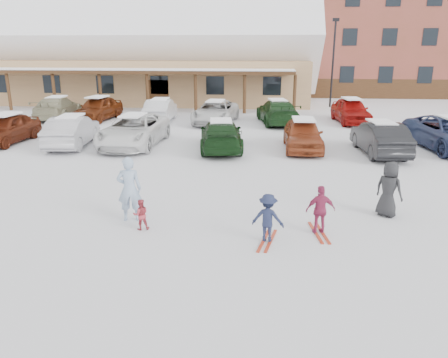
# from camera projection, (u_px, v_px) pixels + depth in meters

# --- Properties ---
(ground) EXTENTS (160.00, 160.00, 0.00)m
(ground) POSITION_uv_depth(u_px,v_px,m) (210.00, 223.00, 12.30)
(ground) COLOR silver
(ground) RESTS_ON ground
(day_lodge) EXTENTS (29.12, 12.50, 10.38)m
(day_lodge) POSITION_uv_depth(u_px,v_px,m) (147.00, 55.00, 38.53)
(day_lodge) COLOR tan
(day_lodge) RESTS_ON ground
(alpine_hotel) EXTENTS (31.48, 14.01, 21.48)m
(alpine_hotel) POSITION_uv_depth(u_px,v_px,m) (392.00, 6.00, 44.69)
(alpine_hotel) COLOR brown
(alpine_hotel) RESTS_ON ground
(lamp_post) EXTENTS (0.50, 0.25, 6.79)m
(lamp_post) POSITION_uv_depth(u_px,v_px,m) (333.00, 58.00, 34.29)
(lamp_post) COLOR black
(lamp_post) RESTS_ON ground
(conifer_2) EXTENTS (5.28, 5.28, 12.24)m
(conifer_2) POSITION_uv_depth(u_px,v_px,m) (6.00, 28.00, 52.87)
(conifer_2) COLOR black
(conifer_2) RESTS_ON ground
(conifer_3) EXTENTS (3.96, 3.96, 9.18)m
(conifer_3) POSITION_uv_depth(u_px,v_px,m) (304.00, 42.00, 52.16)
(conifer_3) COLOR black
(conifer_3) RESTS_ON ground
(adult_skier) EXTENTS (0.75, 0.57, 1.87)m
(adult_skier) POSITION_uv_depth(u_px,v_px,m) (129.00, 189.00, 12.24)
(adult_skier) COLOR #90A8C4
(adult_skier) RESTS_ON ground
(toddler_red) EXTENTS (0.51, 0.45, 0.86)m
(toddler_red) POSITION_uv_depth(u_px,v_px,m) (141.00, 214.00, 11.76)
(toddler_red) COLOR #AE3540
(toddler_red) RESTS_ON ground
(child_navy) EXTENTS (0.90, 0.63, 1.27)m
(child_navy) POSITION_uv_depth(u_px,v_px,m) (268.00, 218.00, 10.97)
(child_navy) COLOR #1A213E
(child_navy) RESTS_ON ground
(skis_child_navy) EXTENTS (0.48, 1.41, 0.03)m
(skis_child_navy) POSITION_uv_depth(u_px,v_px,m) (267.00, 241.00, 11.15)
(skis_child_navy) COLOR #A92E18
(skis_child_navy) RESTS_ON ground
(child_magenta) EXTENTS (0.81, 0.43, 1.32)m
(child_magenta) POSITION_uv_depth(u_px,v_px,m) (321.00, 210.00, 11.44)
(child_magenta) COLOR #9F2B53
(child_magenta) RESTS_ON ground
(skis_child_magenta) EXTENTS (0.40, 1.41, 0.03)m
(skis_child_magenta) POSITION_uv_depth(u_px,v_px,m) (319.00, 233.00, 11.63)
(skis_child_magenta) COLOR #A92E18
(skis_child_magenta) RESTS_ON ground
(bystander_dark) EXTENTS (0.95, 0.93, 1.65)m
(bystander_dark) POSITION_uv_depth(u_px,v_px,m) (389.00, 189.00, 12.58)
(bystander_dark) COLOR #232325
(bystander_dark) RESTS_ON ground
(parked_car_0) EXTENTS (1.89, 4.38, 1.47)m
(parked_car_0) POSITION_uv_depth(u_px,v_px,m) (7.00, 129.00, 22.17)
(parked_car_0) COLOR #581F0F
(parked_car_0) RESTS_ON ground
(parked_car_1) EXTENTS (2.10, 4.71, 1.50)m
(parked_car_1) POSITION_uv_depth(u_px,v_px,m) (72.00, 131.00, 21.48)
(parked_car_1) COLOR #B0AFB5
(parked_car_1) RESTS_ON ground
(parked_car_2) EXTENTS (2.72, 5.60, 1.53)m
(parked_car_2) POSITION_uv_depth(u_px,v_px,m) (134.00, 130.00, 21.55)
(parked_car_2) COLOR white
(parked_car_2) RESTS_ON ground
(parked_car_3) EXTENTS (2.53, 5.02, 1.40)m
(parked_car_3) POSITION_uv_depth(u_px,v_px,m) (221.00, 135.00, 20.75)
(parked_car_3) COLOR black
(parked_car_3) RESTS_ON ground
(parked_car_4) EXTENTS (1.75, 4.32, 1.47)m
(parked_car_4) POSITION_uv_depth(u_px,v_px,m) (303.00, 134.00, 20.76)
(parked_car_4) COLOR #954020
(parked_car_4) RESTS_ON ground
(parked_car_5) EXTENTS (1.89, 4.62, 1.49)m
(parked_car_5) POSITION_uv_depth(u_px,v_px,m) (380.00, 138.00, 19.91)
(parked_car_5) COLOR black
(parked_car_5) RESTS_ON ground
(parked_car_7) EXTENTS (2.64, 5.31, 1.48)m
(parked_car_7) POSITION_uv_depth(u_px,v_px,m) (58.00, 108.00, 29.52)
(parked_car_7) COLOR tan
(parked_car_7) RESTS_ON ground
(parked_car_8) EXTENTS (2.38, 4.74, 1.55)m
(parked_car_8) POSITION_uv_depth(u_px,v_px,m) (98.00, 108.00, 28.95)
(parked_car_8) COLOR #5F240D
(parked_car_8) RESTS_ON ground
(parked_car_9) EXTENTS (1.75, 4.50, 1.46)m
(parked_car_9) POSITION_uv_depth(u_px,v_px,m) (161.00, 110.00, 28.53)
(parked_car_9) COLOR silver
(parked_car_9) RESTS_ON ground
(parked_car_10) EXTENTS (2.83, 5.35, 1.43)m
(parked_car_10) POSITION_uv_depth(u_px,v_px,m) (216.00, 112.00, 27.86)
(parked_car_10) COLOR silver
(parked_car_10) RESTS_ON ground
(parked_car_11) EXTENTS (2.93, 5.46, 1.51)m
(parked_car_11) POSITION_uv_depth(u_px,v_px,m) (277.00, 112.00, 27.69)
(parked_car_11) COLOR #1A3D1B
(parked_car_11) RESTS_ON ground
(parked_car_12) EXTENTS (2.22, 4.72, 1.56)m
(parked_car_12) POSITION_uv_depth(u_px,v_px,m) (351.00, 111.00, 27.98)
(parked_car_12) COLOR #A1100D
(parked_car_12) RESTS_ON ground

